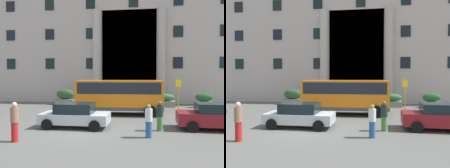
# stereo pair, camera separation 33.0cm
# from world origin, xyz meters

# --- Properties ---
(ground_plane) EXTENTS (80.00, 64.00, 0.12)m
(ground_plane) POSITION_xyz_m (0.00, 0.00, -0.06)
(ground_plane) COLOR #545452
(office_building_facade) EXTENTS (41.27, 9.75, 19.98)m
(office_building_facade) POSITION_xyz_m (0.01, 17.48, 9.98)
(office_building_facade) COLOR #B0A49F
(office_building_facade) RESTS_ON ground_plane
(orange_minibus) EXTENTS (6.60, 2.70, 2.66)m
(orange_minibus) POSITION_xyz_m (1.61, 5.50, 1.60)
(orange_minibus) COLOR orange
(orange_minibus) RESTS_ON ground_plane
(bus_stop_sign) EXTENTS (0.44, 0.08, 2.69)m
(bus_stop_sign) POSITION_xyz_m (6.34, 7.48, 1.66)
(bus_stop_sign) COLOR #9A9C1A
(bus_stop_sign) RESTS_ON ground_plane
(hedge_planter_entrance_right) EXTENTS (1.68, 0.74, 1.39)m
(hedge_planter_entrance_right) POSITION_xyz_m (9.11, 10.30, 0.67)
(hedge_planter_entrance_right) COLOR slate
(hedge_planter_entrance_right) RESTS_ON ground_plane
(hedge_planter_west) EXTENTS (1.44, 0.74, 1.34)m
(hedge_planter_west) POSITION_xyz_m (1.44, 10.30, 0.65)
(hedge_planter_west) COLOR gray
(hedge_planter_west) RESTS_ON ground_plane
(hedge_planter_entrance_left) EXTENTS (1.89, 0.86, 1.65)m
(hedge_planter_entrance_left) POSITION_xyz_m (-4.57, 10.79, 0.80)
(hedge_planter_entrance_left) COLOR slate
(hedge_planter_entrance_left) RESTS_ON ground_plane
(hedge_planter_far_east) EXTENTS (1.77, 0.98, 1.28)m
(hedge_planter_far_east) POSITION_xyz_m (5.58, 10.54, 0.62)
(hedge_planter_far_east) COLOR gray
(hedge_planter_far_east) RESTS_ON ground_plane
(parked_sedan_far) EXTENTS (4.62, 2.18, 1.48)m
(parked_sedan_far) POSITION_xyz_m (7.60, 1.05, 0.76)
(parked_sedan_far) COLOR maroon
(parked_sedan_far) RESTS_ON ground_plane
(parked_compact_extra) EXTENTS (3.98, 2.06, 1.42)m
(parked_compact_extra) POSITION_xyz_m (-0.53, 0.65, 0.72)
(parked_compact_extra) COLOR #ADB5BC
(parked_compact_extra) RESTS_ON ground_plane
(motorcycle_far_end) EXTENTS (1.92, 0.78, 0.89)m
(motorcycle_far_end) POSITION_xyz_m (-0.94, 3.05, 0.46)
(motorcycle_far_end) COLOR black
(motorcycle_far_end) RESTS_ON ground_plane
(pedestrian_man_red_shirt) EXTENTS (0.36, 0.36, 1.82)m
(pedestrian_man_red_shirt) POSITION_xyz_m (-2.40, -2.65, 0.92)
(pedestrian_man_red_shirt) COLOR #AD1B1D
(pedestrian_man_red_shirt) RESTS_ON ground_plane
(pedestrian_child_trailing) EXTENTS (0.36, 0.36, 1.63)m
(pedestrian_child_trailing) POSITION_xyz_m (3.67, -1.14, 0.82)
(pedestrian_child_trailing) COLOR #235087
(pedestrian_child_trailing) RESTS_ON ground_plane
(pedestrian_woman_with_bag) EXTENTS (0.36, 0.36, 1.64)m
(pedestrian_woman_with_bag) POSITION_xyz_m (4.30, 0.36, 0.82)
(pedestrian_woman_with_bag) COLOR #357337
(pedestrian_woman_with_bag) RESTS_ON ground_plane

